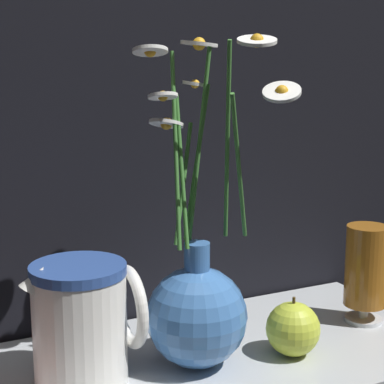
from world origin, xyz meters
name	(u,v)px	position (x,y,z in m)	size (l,w,h in m)	color
ground_plane	(191,367)	(0.00, 0.00, 0.00)	(6.00, 6.00, 0.00)	black
shelf	(191,363)	(0.00, 0.00, 0.01)	(0.71, 0.31, 0.01)	#B2B7BC
vase_with_flowers	(200,305)	(0.00, -0.02, 0.09)	(0.18, 0.15, 0.41)	#3F72B7
ceramic_pitcher	(83,319)	(-0.14, 0.00, 0.09)	(0.14, 0.11, 0.16)	white
tea_glass	(366,268)	(0.28, 0.00, 0.09)	(0.06, 0.06, 0.14)	silver
orange_fruit	(293,329)	(0.12, -0.05, 0.05)	(0.07, 0.07, 0.08)	#B7C638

